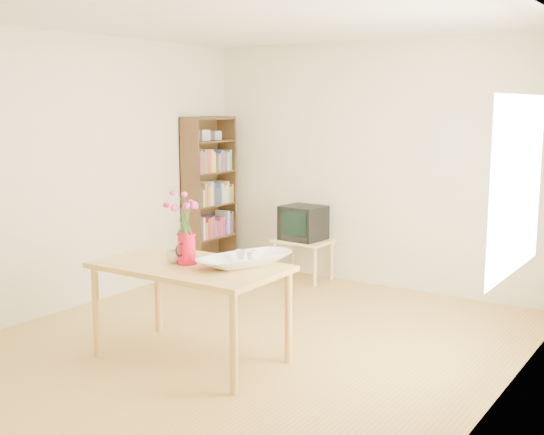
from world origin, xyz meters
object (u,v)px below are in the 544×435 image
Objects in this scene: bowl at (245,234)px; television at (304,222)px; mug at (174,256)px; pitcher at (187,250)px; table at (190,274)px.

television is at bearing 111.07° from bowl.
television is at bearing -78.19° from mug.
pitcher is 0.46m from bowl.
mug is 0.24× the size of bowl.
mug is at bearing -76.31° from television.
television is (-0.41, 2.58, -0.14)m from mug.
pitcher reaches higher than table.
pitcher is 0.46× the size of bowl.
television is (-0.91, 2.36, -0.33)m from bowl.
mug is at bearing -169.91° from table.
table is at bearing -0.68° from pitcher.
pitcher reaches higher than television.
pitcher is at bearing -164.31° from mug.
table is at bearing -73.30° from television.
television is at bearing 101.20° from table.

